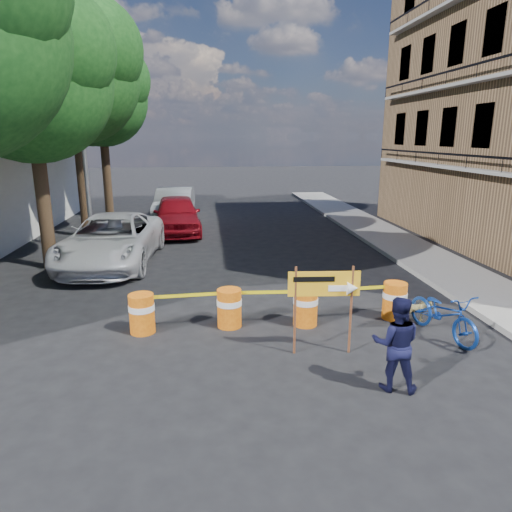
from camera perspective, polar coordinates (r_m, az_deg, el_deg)
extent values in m
plane|color=black|center=(9.60, 3.66, -11.86)|extent=(120.00, 120.00, 0.00)
cube|color=gray|center=(16.92, 21.17, -0.74)|extent=(2.40, 40.00, 0.15)
cylinder|color=#332316|center=(16.44, -25.08, 6.66)|extent=(0.44, 0.44, 4.76)
sphere|color=#124114|center=(16.41, -26.49, 19.06)|extent=(5.00, 5.00, 5.00)
sphere|color=#124114|center=(15.79, -24.30, 22.65)|extent=(3.75, 3.75, 3.75)
sphere|color=#124114|center=(17.20, -27.94, 16.34)|extent=(3.50, 3.50, 3.50)
cylinder|color=#332316|center=(21.19, -20.92, 9.34)|extent=(0.44, 0.44, 5.32)
sphere|color=#124114|center=(21.26, -21.95, 20.08)|extent=(5.40, 5.40, 5.40)
sphere|color=#124114|center=(20.65, -19.90, 23.12)|extent=(4.05, 4.05, 4.05)
sphere|color=#124114|center=(22.05, -23.40, 17.72)|extent=(3.78, 3.78, 3.78)
cylinder|color=#332316|center=(26.06, -18.17, 9.96)|extent=(0.44, 0.44, 4.93)
sphere|color=#124114|center=(26.06, -18.85, 18.07)|extent=(4.80, 4.80, 4.80)
sphere|color=#124114|center=(25.51, -17.30, 20.26)|extent=(3.60, 3.60, 3.60)
sphere|color=#124114|center=(26.76, -20.01, 16.35)|extent=(3.36, 3.36, 3.36)
cylinder|color=gray|center=(18.51, -20.77, 12.88)|extent=(0.16, 0.16, 8.00)
cylinder|color=gray|center=(18.74, -20.32, 24.97)|extent=(1.00, 0.12, 0.12)
cube|color=silver|center=(18.63, -18.66, 25.01)|extent=(0.35, 0.18, 0.12)
cylinder|color=#D1520C|center=(10.60, -14.07, -6.99)|extent=(0.56, 0.56, 0.90)
cylinder|color=white|center=(10.54, -14.12, -6.23)|extent=(0.58, 0.58, 0.14)
cylinder|color=#D1520C|center=(10.62, -3.35, -6.51)|extent=(0.56, 0.56, 0.90)
cylinder|color=white|center=(10.56, -3.36, -5.76)|extent=(0.58, 0.58, 0.14)
cylinder|color=#D1520C|center=(10.75, 6.20, -6.31)|extent=(0.56, 0.56, 0.90)
cylinder|color=white|center=(10.70, 6.22, -5.56)|extent=(0.58, 0.58, 0.14)
cylinder|color=#D1520C|center=(11.55, 16.92, -5.38)|extent=(0.56, 0.56, 0.90)
cylinder|color=white|center=(11.50, 16.98, -4.67)|extent=(0.58, 0.58, 0.14)
cylinder|color=#592D19|center=(9.19, 4.90, -6.86)|extent=(0.05, 0.05, 1.84)
cylinder|color=#592D19|center=(9.39, 11.78, -6.64)|extent=(0.05, 0.05, 1.84)
cube|color=#F1A315|center=(9.08, 8.51, -3.45)|extent=(1.43, 0.13, 0.51)
cube|color=white|center=(9.15, 10.28, -4.00)|extent=(0.41, 0.04, 0.12)
cone|color=white|center=(9.21, 11.96, -3.96)|extent=(0.24, 0.28, 0.27)
cube|color=black|center=(9.00, 7.28, -2.90)|extent=(0.82, 0.07, 0.10)
imported|color=black|center=(8.31, 17.09, -10.43)|extent=(0.99, 0.87, 1.70)
imported|color=#133B9B|center=(10.70, 22.59, -4.25)|extent=(0.96, 1.22, 2.04)
imported|color=#CEBD76|center=(11.53, 19.39, -6.48)|extent=(0.69, 0.33, 0.57)
imported|color=silver|center=(16.43, -17.59, 1.92)|extent=(3.18, 6.26, 1.70)
imported|color=maroon|center=(21.17, -9.86, 5.15)|extent=(2.41, 5.19, 1.72)
imported|color=#A8ABAF|center=(24.24, -10.14, 6.32)|extent=(2.00, 5.25, 1.71)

